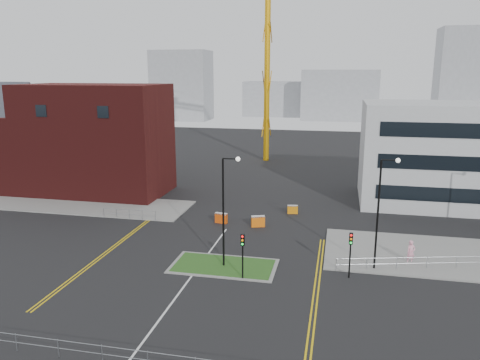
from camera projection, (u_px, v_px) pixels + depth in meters
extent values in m
plane|color=black|center=(165.00, 312.00, 31.07)|extent=(200.00, 200.00, 0.00)
cube|color=slate|center=(75.00, 204.00, 56.10)|extent=(28.00, 8.00, 0.12)
cube|color=slate|center=(468.00, 258.00, 39.87)|extent=(24.00, 10.00, 0.12)
cube|color=slate|center=(224.00, 266.00, 38.26)|extent=(8.60, 4.60, 0.08)
cube|color=#23501A|center=(224.00, 266.00, 38.26)|extent=(8.00, 4.00, 0.12)
cube|color=#471211|center=(96.00, 139.00, 60.23)|extent=(18.00, 10.00, 14.00)
cube|color=black|center=(41.00, 111.00, 55.36)|extent=(1.40, 0.10, 1.40)
cube|color=black|center=(103.00, 112.00, 53.72)|extent=(1.40, 0.10, 1.40)
cube|color=#471211|center=(16.00, 151.00, 63.14)|extent=(6.00, 10.00, 10.00)
cube|color=#2D3038|center=(12.00, 114.00, 62.01)|extent=(6.40, 8.49, 8.49)
cube|color=#B8BBBD|center=(471.00, 155.00, 54.83)|extent=(25.00, 12.00, 12.00)
cylinder|color=orange|center=(267.00, 56.00, 79.72)|extent=(1.00, 1.00, 36.10)
cylinder|color=black|center=(223.00, 214.00, 37.25)|extent=(0.16, 0.16, 9.00)
cylinder|color=black|center=(230.00, 159.00, 36.10)|extent=(1.20, 0.10, 0.10)
sphere|color=silver|center=(238.00, 159.00, 35.98)|extent=(0.36, 0.36, 0.36)
cylinder|color=black|center=(378.00, 216.00, 36.69)|extent=(0.16, 0.16, 9.00)
cylinder|color=black|center=(390.00, 160.00, 35.54)|extent=(1.20, 0.10, 0.10)
sphere|color=silver|center=(398.00, 160.00, 35.42)|extent=(0.36, 0.36, 0.36)
cylinder|color=black|center=(243.00, 261.00, 35.62)|extent=(0.12, 0.12, 3.00)
cube|color=black|center=(243.00, 240.00, 35.23)|extent=(0.28, 0.22, 0.90)
sphere|color=red|center=(242.00, 237.00, 35.04)|extent=(0.18, 0.18, 0.18)
sphere|color=orange|center=(242.00, 240.00, 35.10)|extent=(0.18, 0.18, 0.18)
sphere|color=#0CCC33|center=(242.00, 244.00, 35.17)|extent=(0.18, 0.18, 0.18)
cylinder|color=black|center=(350.00, 259.00, 35.88)|extent=(0.12, 0.12, 3.00)
cube|color=black|center=(351.00, 239.00, 35.49)|extent=(0.28, 0.22, 0.90)
sphere|color=red|center=(351.00, 235.00, 35.30)|extent=(0.18, 0.18, 0.18)
sphere|color=orange|center=(351.00, 239.00, 35.37)|extent=(0.18, 0.18, 0.18)
sphere|color=#0CCC33|center=(351.00, 243.00, 35.44)|extent=(0.18, 0.18, 0.18)
cylinder|color=gray|center=(124.00, 349.00, 25.12)|extent=(24.00, 0.04, 0.04)
cylinder|color=gray|center=(125.00, 357.00, 25.23)|extent=(24.00, 0.04, 0.04)
cylinder|color=gray|center=(129.00, 210.00, 50.22)|extent=(6.00, 0.04, 0.04)
cylinder|color=gray|center=(129.00, 214.00, 50.33)|extent=(6.00, 0.04, 0.04)
cylinder|color=gray|center=(104.00, 213.00, 50.95)|extent=(0.05, 0.05, 1.10)
cylinder|color=gray|center=(156.00, 216.00, 49.72)|extent=(0.05, 0.05, 1.10)
cylinder|color=gray|center=(457.00, 257.00, 37.57)|extent=(19.01, 5.04, 0.04)
cylinder|color=gray|center=(457.00, 262.00, 37.68)|extent=(19.01, 5.04, 0.04)
cylinder|color=gray|center=(336.00, 265.00, 37.25)|extent=(0.05, 0.05, 1.10)
cube|color=silver|center=(176.00, 298.00, 32.97)|extent=(0.15, 30.00, 0.01)
cube|color=gold|center=(112.00, 247.00, 42.43)|extent=(0.12, 24.00, 0.01)
cube|color=gold|center=(115.00, 247.00, 42.37)|extent=(0.12, 24.00, 0.01)
cube|color=gold|center=(315.00, 286.00, 34.83)|extent=(0.12, 20.00, 0.01)
cube|color=gold|center=(319.00, 286.00, 34.77)|extent=(0.12, 20.00, 0.01)
cube|color=gray|center=(182.00, 86.00, 150.99)|extent=(18.00, 12.00, 22.00)
cube|color=gray|center=(339.00, 95.00, 150.94)|extent=(24.00, 12.00, 16.00)
cube|color=gray|center=(462.00, 77.00, 137.64)|extent=(14.00, 12.00, 28.00)
cube|color=gray|center=(287.00, 99.00, 164.61)|extent=(30.00, 12.00, 12.00)
imported|color=#F79FBA|center=(411.00, 252.00, 38.68)|extent=(0.85, 0.72, 1.99)
cube|color=#D1460B|center=(221.00, 218.00, 49.10)|extent=(1.34, 0.64, 1.07)
cube|color=silver|center=(221.00, 214.00, 48.99)|extent=(1.34, 0.64, 0.13)
cube|color=orange|center=(258.00, 221.00, 47.91)|extent=(1.45, 0.87, 1.14)
cube|color=silver|center=(258.00, 217.00, 47.80)|extent=(1.45, 0.87, 0.14)
cube|color=orange|center=(293.00, 209.00, 52.37)|extent=(1.19, 0.58, 0.95)
cube|color=silver|center=(293.00, 206.00, 52.27)|extent=(1.19, 0.58, 0.11)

